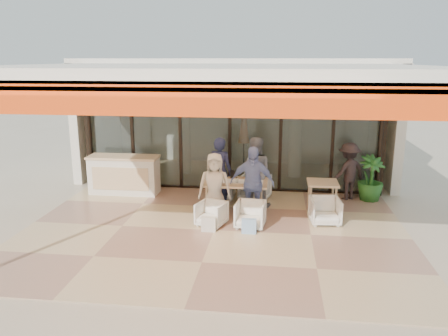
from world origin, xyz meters
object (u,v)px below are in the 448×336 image
object	(u,v)px
chair_far_left	(222,187)
chair_far_right	(255,186)
dining_table	(235,184)
diner_navy	(220,172)
chair_near_left	(211,213)
chair_near_right	(250,213)
side_table	(322,186)
standing_woman	(348,172)
side_chair	(325,210)
diner_cream	(215,186)
diner_periwinkle	(252,183)
host_counter	(124,175)
potted_palm	(371,178)
diner_grey	(254,172)

from	to	relation	value
chair_far_left	chair_far_right	xyz separation A→B (m)	(0.84, 0.00, 0.04)
dining_table	chair_far_left	world-z (taller)	dining_table
diner_navy	chair_near_left	bearing A→B (deg)	105.35
chair_near_right	side_table	size ratio (longest dim) A/B	0.84
dining_table	standing_woman	distance (m)	3.04
chair_far_left	side_chair	distance (m)	2.86
diner_navy	side_table	bearing A→B (deg)	-170.19
dining_table	diner_cream	size ratio (longest dim) A/B	1.00
chair_far_right	chair_far_left	bearing A→B (deg)	14.60
diner_periwinkle	standing_woman	distance (m)	2.90
host_counter	standing_woman	distance (m)	5.83
chair_near_right	standing_woman	distance (m)	3.24
diner_periwinkle	side_table	xyz separation A→B (m)	(1.60, 0.66, -0.20)
diner_cream	diner_periwinkle	world-z (taller)	diner_periwinkle
host_counter	diner_navy	world-z (taller)	diner_navy
chair_far_left	diner_navy	size ratio (longest dim) A/B	0.37
diner_periwinkle	chair_far_right	bearing A→B (deg)	94.79
chair_far_right	dining_table	bearing A→B (deg)	80.17
side_table	side_chair	distance (m)	0.81
chair_near_left	potted_palm	bearing A→B (deg)	47.93
chair_far_right	diner_cream	size ratio (longest dim) A/B	0.48
chair_far_right	chair_near_right	xyz separation A→B (m)	(0.00, -1.90, -0.05)
chair_far_right	diner_grey	size ratio (longest dim) A/B	0.42
host_counter	potted_palm	bearing A→B (deg)	1.81
chair_far_right	chair_near_right	size ratio (longest dim) A/B	1.15
dining_table	side_table	size ratio (longest dim) A/B	2.01
chair_far_left	diner_cream	bearing A→B (deg)	92.73
diner_grey	diner_cream	bearing A→B (deg)	44.92
chair_near_left	diner_cream	bearing A→B (deg)	107.66
dining_table	diner_periwinkle	xyz separation A→B (m)	(0.43, -0.46, 0.15)
host_counter	diner_navy	xyz separation A→B (m)	(2.64, -0.58, 0.32)
diner_cream	standing_woman	xyz separation A→B (m)	(3.18, 1.70, -0.01)
diner_grey	standing_woman	size ratio (longest dim) A/B	1.16
host_counter	chair_near_right	world-z (taller)	host_counter
side_table	chair_far_left	bearing A→B (deg)	163.22
chair_far_left	chair_near_right	bearing A→B (deg)	116.58
chair_far_left	diner_periwinkle	size ratio (longest dim) A/B	0.38
potted_palm	side_table	bearing A→B (deg)	-141.79
diner_navy	standing_woman	world-z (taller)	diner_navy
diner_cream	side_table	distance (m)	2.53
diner_grey	side_table	world-z (taller)	diner_grey
diner_grey	host_counter	bearing A→B (deg)	-11.45
chair_far_right	chair_near_left	world-z (taller)	chair_far_right
host_counter	diner_periwinkle	distance (m)	3.79
side_chair	diner_periwinkle	bearing A→B (deg)	171.06
chair_near_left	side_chair	distance (m)	2.48
diner_navy	diner_periwinkle	xyz separation A→B (m)	(0.84, -0.90, -0.01)
chair_near_right	side_table	distance (m)	2.01
dining_table	chair_near_left	size ratio (longest dim) A/B	2.56
host_counter	diner_grey	size ratio (longest dim) A/B	1.07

